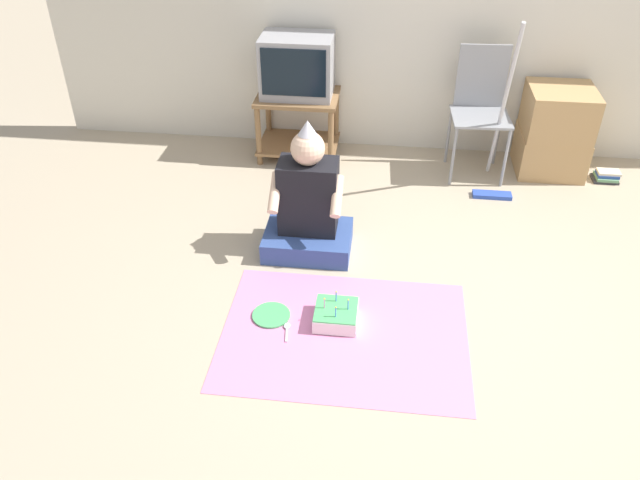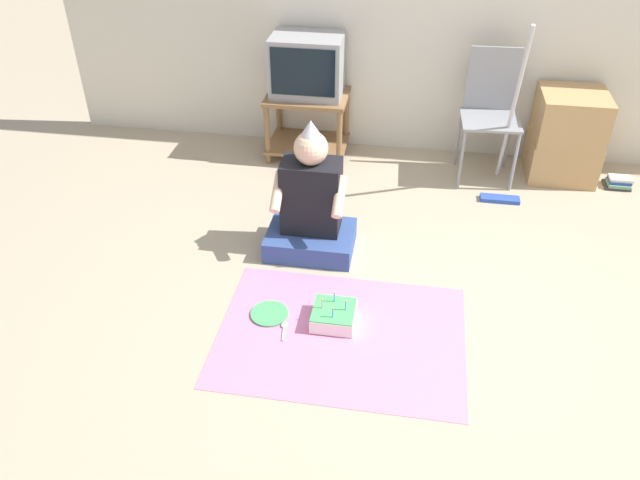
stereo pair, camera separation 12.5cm
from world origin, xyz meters
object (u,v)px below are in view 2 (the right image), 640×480
at_px(person_seated, 311,208).
at_px(dust_mop, 507,148).
at_px(folding_chair, 491,106).
at_px(cardboard_box_stack, 566,136).
at_px(tv, 307,66).
at_px(book_pile, 618,182).
at_px(paper_plate, 269,313).
at_px(birthday_cake, 334,315).

bearing_deg(person_seated, dust_mop, 35.34).
height_order(folding_chair, cardboard_box_stack, folding_chair).
bearing_deg(dust_mop, person_seated, -144.66).
height_order(tv, dust_mop, dust_mop).
height_order(book_pile, person_seated, person_seated).
bearing_deg(cardboard_box_stack, tv, 178.74).
height_order(person_seated, paper_plate, person_seated).
bearing_deg(cardboard_box_stack, birthday_cake, -127.00).
bearing_deg(birthday_cake, dust_mop, 57.45).
bearing_deg(person_seated, folding_chair, 47.13).
bearing_deg(cardboard_box_stack, person_seated, -143.61).
bearing_deg(book_pile, tv, 175.92).
xyz_separation_m(cardboard_box_stack, birthday_cake, (-1.48, -1.96, -0.28)).
bearing_deg(tv, book_pile, -4.08).
bearing_deg(person_seated, paper_plate, -99.89).
xyz_separation_m(dust_mop, paper_plate, (-1.38, -1.58, -0.36)).
bearing_deg(folding_chair, paper_plate, -123.28).
bearing_deg(book_pile, folding_chair, 175.59).
distance_m(dust_mop, person_seated, 1.54).
bearing_deg(paper_plate, folding_chair, 56.72).
bearing_deg(book_pile, birthday_cake, -136.05).
xyz_separation_m(folding_chair, birthday_cake, (-0.89, -1.91, -0.50)).
bearing_deg(paper_plate, birthday_cake, -0.04).
height_order(folding_chair, person_seated, folding_chair).
bearing_deg(tv, folding_chair, -3.84).
distance_m(folding_chair, birthday_cake, 2.16).
distance_m(book_pile, paper_plate, 2.91).
relative_size(dust_mop, person_seated, 1.43).
relative_size(cardboard_box_stack, person_seated, 0.75).
distance_m(tv, folding_chair, 1.40).
height_order(folding_chair, paper_plate, folding_chair).
xyz_separation_m(tv, birthday_cake, (0.50, -2.00, -0.69)).
bearing_deg(folding_chair, cardboard_box_stack, 4.80).
bearing_deg(book_pile, paper_plate, -141.07).
height_order(tv, person_seated, tv).
height_order(book_pile, paper_plate, book_pile).
bearing_deg(paper_plate, person_seated, 80.11).
height_order(folding_chair, birthday_cake, folding_chair).
distance_m(dust_mop, paper_plate, 2.13).
bearing_deg(birthday_cake, folding_chair, 65.11).
distance_m(tv, book_pile, 2.51).
relative_size(birthday_cake, paper_plate, 1.11).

